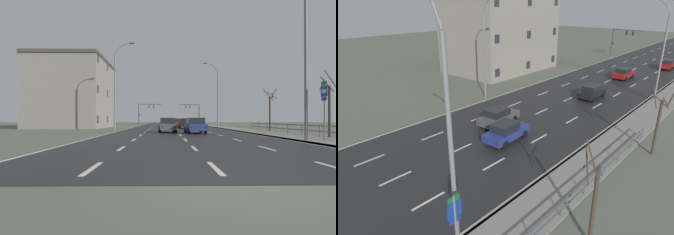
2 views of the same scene
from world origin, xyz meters
The scene contains 16 objects.
ground_plane centered at (0.00, 48.00, -0.06)m, with size 160.00×160.00×0.12m.
road_asphalt_strip centered at (0.00, 59.99, 0.01)m, with size 14.00×120.00×0.03m.
guardrail centered at (9.85, 16.46, 0.70)m, with size 0.07×25.37×1.00m.
street_lamp_foreground centered at (7.44, 11.49, 5.53)m, with size 2.58×0.24×11.32m.
street_lamp_midground centered at (7.44, 40.02, 5.34)m, with size 2.57×0.24×10.93m.
street_lamp_left_bank centered at (-7.45, 28.61, 5.42)m, with size 2.52×0.24×11.07m.
highway_sign centered at (8.39, 10.84, 2.43)m, with size 0.09×0.68×3.79m.
traffic_signal_left centered at (-6.33, 64.90, 3.90)m, with size 5.96×0.36×5.56m.
car_near_left centered at (1.05, 48.20, 0.80)m, with size 2.03×4.20×1.57m.
car_near_right centered at (3.98, 59.48, 0.80)m, with size 1.96×4.17×1.57m.
car_distant centered at (1.78, 36.54, 0.80)m, with size 1.87×4.12×1.57m.
car_far_left centered at (1.69, 21.59, 0.80)m, with size 1.99×4.18×1.57m.
car_far_right centered at (-1.07, 23.66, 0.80)m, with size 1.99×4.18×1.57m.
brick_building centered at (-16.65, 41.49, 5.74)m, with size 11.24×16.60×11.46m.
bare_tree_near centered at (11.72, 15.82, 2.33)m, with size 1.07×1.58×5.34m.
bare_tree_mid centered at (11.29, 26.84, 2.42)m, with size 1.58×1.65×5.11m.
Camera 2 is at (15.87, 5.18, 10.52)m, focal length 31.84 mm.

